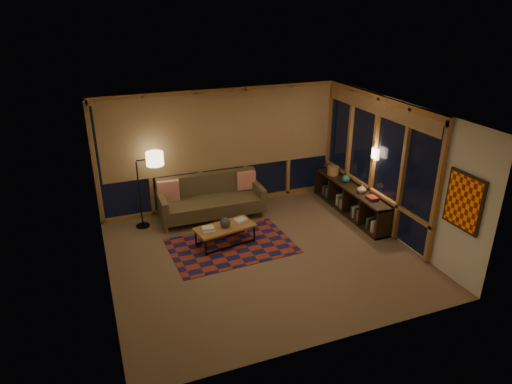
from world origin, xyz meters
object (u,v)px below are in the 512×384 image
object	(u,v)px
floor_lamp	(139,191)
bookshelf	(350,200)
coffee_table	(225,235)
sofa	(211,199)

from	to	relation	value
floor_lamp	bookshelf	bearing A→B (deg)	-11.24
coffee_table	sofa	bearing A→B (deg)	76.01
sofa	bookshelf	bearing A→B (deg)	-15.91
floor_lamp	bookshelf	world-z (taller)	floor_lamp
bookshelf	coffee_table	bearing A→B (deg)	-173.73
sofa	floor_lamp	distance (m)	1.52
coffee_table	bookshelf	bearing A→B (deg)	-4.17
coffee_table	bookshelf	xyz separation A→B (m)	(3.01, 0.33, 0.13)
floor_lamp	sofa	bearing A→B (deg)	-3.51
coffee_table	floor_lamp	distance (m)	2.03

